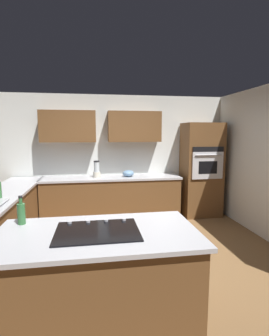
{
  "coord_description": "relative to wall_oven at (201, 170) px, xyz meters",
  "views": [
    {
      "loc": [
        0.44,
        3.45,
        1.8
      ],
      "look_at": [
        -0.34,
        -1.44,
        1.12
      ],
      "focal_mm": 27.12,
      "sensor_mm": 36.0,
      "label": 1
    }
  ],
  "objects": [
    {
      "name": "ground_plane",
      "position": [
        1.85,
        1.72,
        -1.01
      ],
      "size": [
        14.0,
        14.0,
        0.0
      ],
      "primitive_type": "plane",
      "color": "brown"
    },
    {
      "name": "wall_back",
      "position": [
        1.91,
        -0.33,
        0.44
      ],
      "size": [
        6.0,
        0.44,
        2.6
      ],
      "color": "silver",
      "rests_on": "ground"
    },
    {
      "name": "lower_cabinets_back",
      "position": [
        1.95,
        -0.0,
        -0.58
      ],
      "size": [
        2.8,
        0.6,
        0.86
      ],
      "primitive_type": "cube",
      "color": "brown",
      "rests_on": "ground"
    },
    {
      "name": "countertop_back",
      "position": [
        1.95,
        -0.0,
        -0.13
      ],
      "size": [
        2.84,
        0.64,
        0.04
      ],
      "primitive_type": "cube",
      "color": "#B2B2B7",
      "rests_on": "lower_cabinets_back"
    },
    {
      "name": "lower_cabinets_side",
      "position": [
        3.67,
        1.17,
        -0.58
      ],
      "size": [
        0.6,
        2.9,
        0.86
      ],
      "primitive_type": "cube",
      "color": "brown",
      "rests_on": "ground"
    },
    {
      "name": "countertop_side",
      "position": [
        3.67,
        1.17,
        -0.13
      ],
      "size": [
        0.64,
        2.94,
        0.04
      ],
      "primitive_type": "cube",
      "color": "#B2B2B7",
      "rests_on": "lower_cabinets_side"
    },
    {
      "name": "island_base",
      "position": [
        2.28,
        2.91,
        -0.58
      ],
      "size": [
        1.78,
        0.9,
        0.86
      ],
      "primitive_type": "cube",
      "color": "brown",
      "rests_on": "ground"
    },
    {
      "name": "island_top",
      "position": [
        2.28,
        2.91,
        -0.13
      ],
      "size": [
        1.86,
        0.98,
        0.04
      ],
      "primitive_type": "cube",
      "color": "#B2B2B7",
      "rests_on": "island_base"
    },
    {
      "name": "wall_oven",
      "position": [
        0.0,
        0.0,
        0.0
      ],
      "size": [
        0.8,
        0.66,
        2.01
      ],
      "color": "brown",
      "rests_on": "ground"
    },
    {
      "name": "cooktop",
      "position": [
        2.28,
        2.9,
        -0.1
      ],
      "size": [
        0.76,
        0.56,
        0.03
      ],
      "color": "black",
      "rests_on": "island_top"
    },
    {
      "name": "blender",
      "position": [
        2.25,
        -0.01,
        0.04
      ],
      "size": [
        0.15,
        0.15,
        0.34
      ],
      "color": "beige",
      "rests_on": "countertop_back"
    },
    {
      "name": "mixing_bowl",
      "position": [
        1.6,
        -0.01,
        -0.04
      ],
      "size": [
        0.24,
        0.24,
        0.13
      ],
      "primitive_type": "ellipsoid",
      "color": "#668CB2",
      "rests_on": "countertop_back"
    },
    {
      "name": "oil_bottle",
      "position": [
        3.02,
        2.59,
        0.01
      ],
      "size": [
        0.08,
        0.08,
        0.29
      ],
      "color": "#336B38",
      "rests_on": "island_top"
    }
  ]
}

